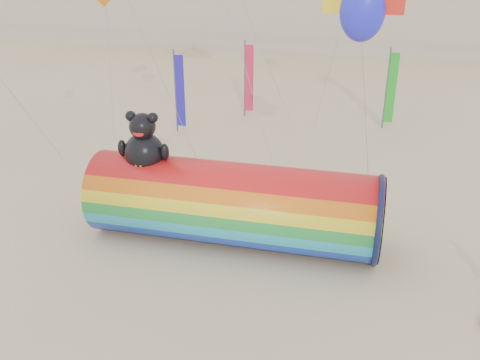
# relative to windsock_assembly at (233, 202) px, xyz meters

# --- Properties ---
(ground) EXTENTS (160.00, 160.00, 0.00)m
(ground) POSITION_rel_windsock_assembly_xyz_m (-0.39, -0.70, -1.78)
(ground) COLOR #CCB58C
(ground) RESTS_ON ground
(windsock_assembly) EXTENTS (11.62, 3.54, 5.36)m
(windsock_assembly) POSITION_rel_windsock_assembly_xyz_m (0.00, 0.00, 0.00)
(windsock_assembly) COLOR red
(windsock_assembly) RESTS_ON ground
(festival_banners) EXTENTS (13.44, 4.25, 5.20)m
(festival_banners) POSITION_rel_windsock_assembly_xyz_m (-1.15, 14.82, 0.86)
(festival_banners) COLOR #59595E
(festival_banners) RESTS_ON ground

